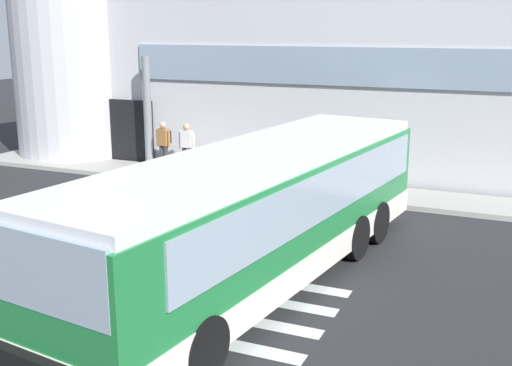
% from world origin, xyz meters
% --- Properties ---
extents(ground_plane, '(80.00, 90.00, 0.02)m').
position_xyz_m(ground_plane, '(0.00, 0.00, -0.01)').
color(ground_plane, '#232326').
rests_on(ground_plane, ground).
extents(bay_paint_stripes, '(4.40, 3.96, 0.01)m').
position_xyz_m(bay_paint_stripes, '(2.00, -4.20, 0.00)').
color(bay_paint_stripes, silver).
rests_on(bay_paint_stripes, ground).
extents(terminal_building, '(21.52, 13.80, 7.36)m').
position_xyz_m(terminal_building, '(-0.68, 11.59, 3.67)').
color(terminal_building, '#B7B7BC').
rests_on(terminal_building, ground).
extents(boarding_curb, '(23.72, 2.00, 0.15)m').
position_xyz_m(boarding_curb, '(0.00, 4.80, 0.07)').
color(boarding_curb, '#9E9B93').
rests_on(boarding_curb, ground).
extents(entry_support_column, '(0.28, 0.28, 3.87)m').
position_xyz_m(entry_support_column, '(-5.29, 5.40, 2.09)').
color(entry_support_column, slate).
rests_on(entry_support_column, boarding_curb).
extents(bus_main_foreground, '(4.43, 11.20, 2.70)m').
position_xyz_m(bus_main_foreground, '(2.32, -2.49, 1.33)').
color(bus_main_foreground, '#1E7238').
rests_on(bus_main_foreground, ground).
extents(passenger_near_column, '(0.58, 0.42, 1.68)m').
position_xyz_m(passenger_near_column, '(-4.49, 5.12, 1.11)').
color(passenger_near_column, '#2D2D33').
rests_on(passenger_near_column, boarding_curb).
extents(passenger_by_doorway, '(0.59, 0.24, 1.68)m').
position_xyz_m(passenger_by_doorway, '(-3.56, 5.09, 1.08)').
color(passenger_by_doorway, '#2D2D33').
rests_on(passenger_by_doorway, boarding_curb).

